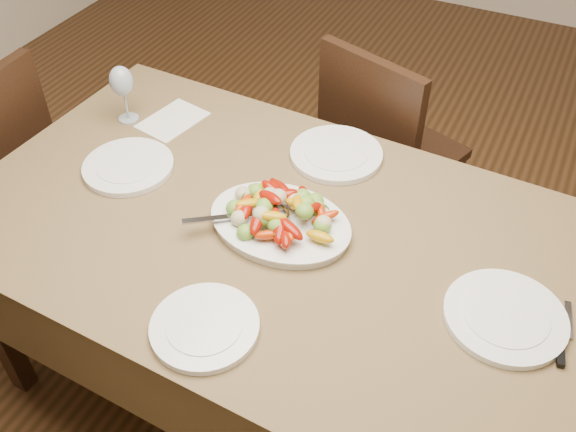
% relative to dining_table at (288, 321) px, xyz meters
% --- Properties ---
extents(floor, '(6.00, 6.00, 0.00)m').
position_rel_dining_table_xyz_m(floor, '(-0.08, 0.27, -0.38)').
color(floor, '#3F2613').
rests_on(floor, ground).
extents(dining_table, '(1.88, 1.12, 0.76)m').
position_rel_dining_table_xyz_m(dining_table, '(0.00, 0.00, 0.00)').
color(dining_table, brown).
rests_on(dining_table, ground).
extents(chair_far, '(0.53, 0.53, 0.95)m').
position_rel_dining_table_xyz_m(chair_far, '(0.04, 0.83, 0.10)').
color(chair_far, black).
rests_on(chair_far, ground).
extents(serving_platter, '(0.40, 0.30, 0.02)m').
position_rel_dining_table_xyz_m(serving_platter, '(-0.03, 0.01, 0.39)').
color(serving_platter, white).
rests_on(serving_platter, dining_table).
extents(roasted_vegetables, '(0.32, 0.23, 0.09)m').
position_rel_dining_table_xyz_m(roasted_vegetables, '(-0.03, 0.01, 0.45)').
color(roasted_vegetables, '#800E03').
rests_on(roasted_vegetables, serving_platter).
extents(serving_spoon, '(0.23, 0.25, 0.03)m').
position_rel_dining_table_xyz_m(serving_spoon, '(-0.09, -0.03, 0.43)').
color(serving_spoon, '#9EA0A8').
rests_on(serving_spoon, serving_platter).
extents(plate_left, '(0.27, 0.27, 0.02)m').
position_rel_dining_table_xyz_m(plate_left, '(-0.55, 0.04, 0.39)').
color(plate_left, white).
rests_on(plate_left, dining_table).
extents(plate_right, '(0.29, 0.29, 0.02)m').
position_rel_dining_table_xyz_m(plate_right, '(0.58, -0.04, 0.39)').
color(plate_right, white).
rests_on(plate_right, dining_table).
extents(plate_far, '(0.28, 0.28, 0.02)m').
position_rel_dining_table_xyz_m(plate_far, '(-0.02, 0.37, 0.39)').
color(plate_far, white).
rests_on(plate_far, dining_table).
extents(plate_near, '(0.25, 0.25, 0.02)m').
position_rel_dining_table_xyz_m(plate_near, '(-0.03, -0.37, 0.39)').
color(plate_near, white).
rests_on(plate_near, dining_table).
extents(wine_glass, '(0.08, 0.08, 0.20)m').
position_rel_dining_table_xyz_m(wine_glass, '(-0.71, 0.25, 0.48)').
color(wine_glass, '#8C99A5').
rests_on(wine_glass, dining_table).
extents(menu_card, '(0.19, 0.23, 0.00)m').
position_rel_dining_table_xyz_m(menu_card, '(-0.57, 0.31, 0.38)').
color(menu_card, silver).
rests_on(menu_card, dining_table).
extents(table_knife, '(0.05, 0.20, 0.01)m').
position_rel_dining_table_xyz_m(table_knife, '(0.72, -0.03, 0.38)').
color(table_knife, '#9EA0A8').
rests_on(table_knife, dining_table).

